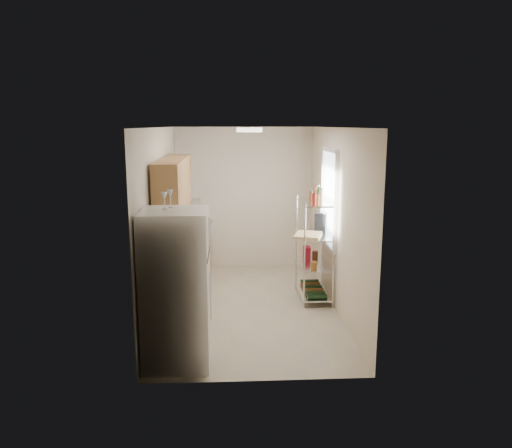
{
  "coord_description": "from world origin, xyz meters",
  "views": [
    {
      "loc": [
        -0.28,
        -6.99,
        2.63
      ],
      "look_at": [
        0.12,
        0.25,
        1.19
      ],
      "focal_mm": 35.0,
      "sensor_mm": 36.0,
      "label": 1
    }
  ],
  "objects_px": {
    "rice_cooker": "(190,233)",
    "cutting_board": "(308,235)",
    "espresso_machine": "(320,220)",
    "refrigerator": "(176,288)",
    "frying_pan_large": "(185,232)"
  },
  "relations": [
    {
      "from": "rice_cooker",
      "to": "cutting_board",
      "type": "distance_m",
      "value": 1.81
    },
    {
      "from": "rice_cooker",
      "to": "espresso_machine",
      "type": "distance_m",
      "value": 2.04
    },
    {
      "from": "cutting_board",
      "to": "espresso_machine",
      "type": "bearing_deg",
      "value": 60.01
    },
    {
      "from": "refrigerator",
      "to": "cutting_board",
      "type": "relative_size",
      "value": 3.62
    },
    {
      "from": "frying_pan_large",
      "to": "espresso_machine",
      "type": "height_order",
      "value": "espresso_machine"
    },
    {
      "from": "refrigerator",
      "to": "espresso_machine",
      "type": "distance_m",
      "value": 3.11
    },
    {
      "from": "frying_pan_large",
      "to": "espresso_machine",
      "type": "relative_size",
      "value": 0.94
    },
    {
      "from": "cutting_board",
      "to": "espresso_machine",
      "type": "xyz_separation_m",
      "value": [
        0.25,
        0.44,
        0.13
      ]
    },
    {
      "from": "refrigerator",
      "to": "frying_pan_large",
      "type": "xyz_separation_m",
      "value": [
        -0.13,
        2.68,
        0.05
      ]
    },
    {
      "from": "espresso_machine",
      "to": "rice_cooker",
      "type": "bearing_deg",
      "value": -167.48
    },
    {
      "from": "cutting_board",
      "to": "refrigerator",
      "type": "bearing_deg",
      "value": -132.62
    },
    {
      "from": "refrigerator",
      "to": "espresso_machine",
      "type": "relative_size",
      "value": 5.9
    },
    {
      "from": "refrigerator",
      "to": "frying_pan_large",
      "type": "height_order",
      "value": "refrigerator"
    },
    {
      "from": "frying_pan_large",
      "to": "cutting_board",
      "type": "distance_m",
      "value": 2.04
    },
    {
      "from": "frying_pan_large",
      "to": "espresso_machine",
      "type": "bearing_deg",
      "value": -28.73
    }
  ]
}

